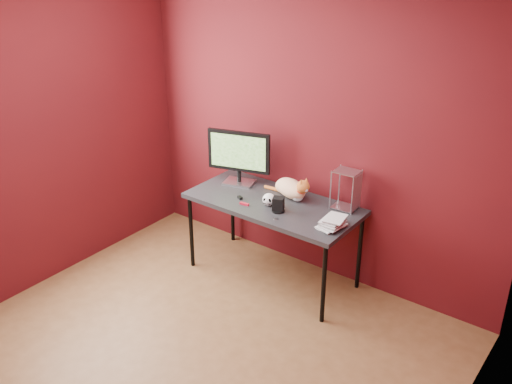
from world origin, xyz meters
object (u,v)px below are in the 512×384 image
Objects in this scene: desk at (273,207)px; cat at (291,188)px; monitor at (239,155)px; skull_mug at (269,199)px; book_stack at (329,166)px; speaker at (278,205)px.

cat is at bearing 67.90° from desk.
skull_mug is (0.48, -0.20, -0.22)m from monitor.
book_stack is at bearing -9.19° from desk.
monitor is 4.90× the size of skull_mug.
cat is at bearing -12.75° from monitor.
monitor is 4.48× the size of speaker.
speaker is at bearing -175.44° from book_stack.
desk is at bearing 82.29° from skull_mug.
monitor is 0.69m from speaker.
cat is at bearing 80.83° from speaker.
skull_mug is 0.91× the size of speaker.
speaker reaches higher than desk.
desk is 2.98× the size of cat.
monitor reaches higher than cat.
book_stack is at bearing -18.11° from speaker.
cat is 0.70m from book_stack.
book_stack reaches higher than desk.
monitor reaches higher than speaker.
cat reaches higher than desk.
book_stack reaches higher than skull_mug.
skull_mug is 0.14m from speaker.
book_stack is (0.43, 0.03, 0.44)m from speaker.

